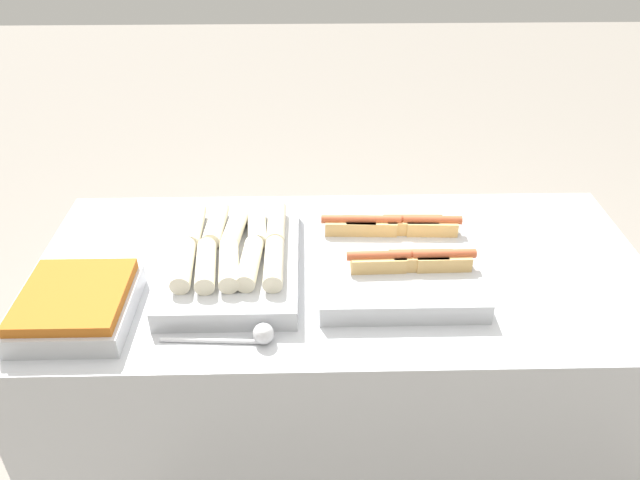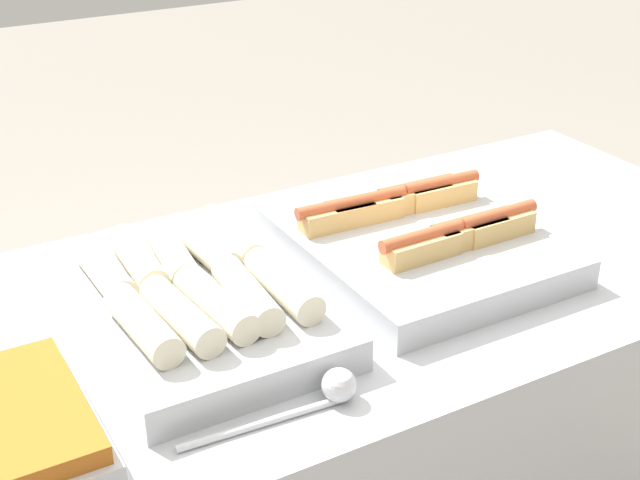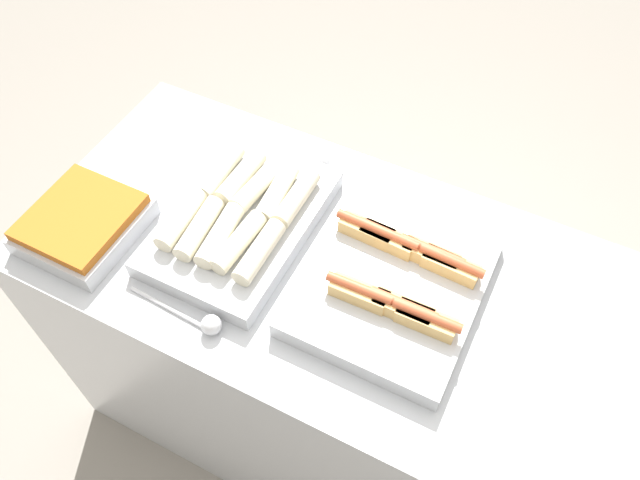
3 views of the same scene
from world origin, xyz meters
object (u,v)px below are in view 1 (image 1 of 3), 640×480
tray_hotdogs (395,254)px  tray_side_front (76,305)px  serving_spoon_near (253,335)px  tray_wraps (233,255)px  serving_spoon_far (265,207)px

tray_hotdogs → tray_side_front: 0.75m
serving_spoon_near → tray_wraps: bearing=103.8°
tray_hotdogs → tray_side_front: (-0.72, -0.18, 0.00)m
tray_side_front → serving_spoon_near: bearing=-12.6°
tray_wraps → tray_side_front: size_ratio=1.79×
tray_wraps → tray_side_front: 0.37m
tray_side_front → tray_wraps: bearing=28.9°
serving_spoon_far → tray_side_front: bearing=-130.9°
tray_hotdogs → tray_wraps: tray_hotdogs is taller
tray_side_front → serving_spoon_far: 0.59m
tray_hotdogs → serving_spoon_far: 0.43m
tray_hotdogs → serving_spoon_far: tray_hotdogs is taller
tray_wraps → tray_hotdogs: bearing=0.3°
tray_hotdogs → tray_side_front: tray_hotdogs is taller
serving_spoon_near → serving_spoon_far: size_ratio=1.06×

